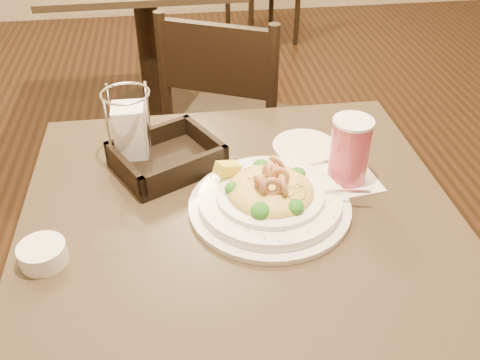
{
  "coord_description": "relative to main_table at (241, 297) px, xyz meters",
  "views": [
    {
      "loc": [
        -0.12,
        -0.83,
        1.47
      ],
      "look_at": [
        0.0,
        0.02,
        0.84
      ],
      "focal_mm": 40.0,
      "sensor_mm": 36.0,
      "label": 1
    }
  ],
  "objects": [
    {
      "name": "bread_basket",
      "position": [
        -0.14,
        0.2,
        0.26
      ],
      "size": [
        0.28,
        0.26,
        0.06
      ],
      "rotation": [
        0.0,
        0.0,
        0.49
      ],
      "color": "black",
      "rests_on": "main_table"
    },
    {
      "name": "side_plate",
      "position": [
        0.19,
        0.24,
        0.25
      ],
      "size": [
        0.2,
        0.2,
        0.01
      ],
      "primitive_type": "cylinder",
      "rotation": [
        0.0,
        0.0,
        -0.33
      ],
      "color": "white",
      "rests_on": "main_table"
    },
    {
      "name": "background_table",
      "position": [
        -0.22,
        1.88,
        0.0
      ],
      "size": [
        0.92,
        0.92,
        0.76
      ],
      "rotation": [
        0.0,
        0.0,
        0.03
      ],
      "color": "black",
      "rests_on": "ground"
    },
    {
      "name": "pasta_bowl",
      "position": [
        0.06,
        0.02,
        0.27
      ],
      "size": [
        0.37,
        0.34,
        0.11
      ],
      "rotation": [
        0.0,
        0.0,
        -0.38
      ],
      "color": "white",
      "rests_on": "main_table"
    },
    {
      "name": "main_table",
      "position": [
        0.0,
        0.0,
        0.0
      ],
      "size": [
        0.9,
        0.9,
        0.76
      ],
      "color": "black",
      "rests_on": "ground"
    },
    {
      "name": "drink_glass",
      "position": [
        0.25,
        0.1,
        0.32
      ],
      "size": [
        0.15,
        0.15,
        0.15
      ],
      "rotation": [
        0.0,
        0.0,
        0.14
      ],
      "color": "white",
      "rests_on": "main_table"
    },
    {
      "name": "butter_ramekin",
      "position": [
        -0.38,
        -0.08,
        0.26
      ],
      "size": [
        0.11,
        0.11,
        0.04
      ],
      "primitive_type": "cylinder",
      "rotation": [
        0.0,
        0.0,
        -0.41
      ],
      "color": "white",
      "rests_on": "main_table"
    },
    {
      "name": "dining_chair_near",
      "position": [
        0.08,
        0.83,
        -0.02
      ],
      "size": [
        0.56,
        0.56,
        0.93
      ],
      "rotation": [
        0.0,
        0.0,
        2.71
      ],
      "color": "black",
      "rests_on": "ground"
    },
    {
      "name": "napkin_caddy",
      "position": [
        -0.22,
        0.25,
        0.32
      ],
      "size": [
        0.11,
        0.11,
        0.18
      ],
      "rotation": [
        0.0,
        0.0,
        0.41
      ],
      "color": "silver",
      "rests_on": "main_table"
    }
  ]
}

